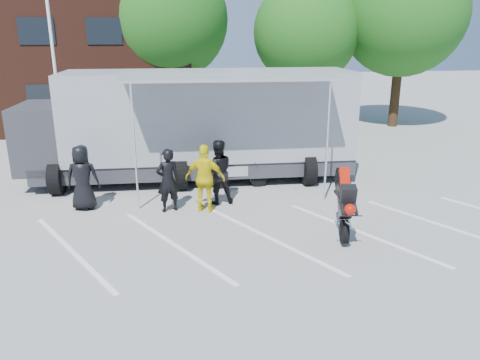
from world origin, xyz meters
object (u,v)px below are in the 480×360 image
object	(u,v)px
transporter_truck	(197,179)
spectator_leather_b	(168,180)
spectator_leather_a	(83,178)
parked_motorcycle	(239,187)
tree_mid	(306,32)
spectator_hivis	(205,178)
tree_right	(403,13)
flagpole	(57,29)
spectator_leather_c	(218,172)
tree_left	(168,20)
stunt_bike_rider	(339,234)

from	to	relation	value
transporter_truck	spectator_leather_b	size ratio (longest dim) A/B	6.34
spectator_leather_a	parked_motorcycle	bearing A→B (deg)	-159.91
tree_mid	spectator_hivis	size ratio (longest dim) A/B	3.90
tree_right	spectator_hivis	bearing A→B (deg)	-134.75
flagpole	spectator_leather_b	xyz separation A→B (m)	(3.94, -6.67, -4.13)
flagpole	tree_right	xyz separation A→B (m)	(16.24, 4.50, 0.82)
tree_right	transporter_truck	size ratio (longest dim) A/B	0.78
spectator_leather_c	spectator_hivis	size ratio (longest dim) A/B	0.99
transporter_truck	spectator_leather_a	world-z (taller)	spectator_leather_a
spectator_hivis	spectator_leather_c	bearing A→B (deg)	-104.29
transporter_truck	spectator_leather_a	size ratio (longest dim) A/B	6.12
flagpole	tree_mid	distance (m)	12.31
tree_left	spectator_leather_c	bearing A→B (deg)	-84.53
flagpole	parked_motorcycle	xyz separation A→B (m)	(6.28, -4.87, -5.05)
transporter_truck	stunt_bike_rider	world-z (taller)	transporter_truck
transporter_truck	tree_left	bearing A→B (deg)	95.65
tree_left	spectator_leather_b	bearing A→B (deg)	-91.36
stunt_bike_rider	spectator_hivis	distance (m)	4.00
spectator_leather_a	spectator_hivis	xyz separation A→B (m)	(3.48, -0.71, 0.03)
tree_left	tree_mid	bearing A→B (deg)	-8.13
tree_mid	spectator_leather_c	distance (m)	13.25
tree_right	stunt_bike_rider	bearing A→B (deg)	-120.71
flagpole	tree_left	size ratio (longest dim) A/B	0.93
transporter_truck	stunt_bike_rider	bearing A→B (deg)	-56.67
parked_motorcycle	spectator_leather_b	world-z (taller)	spectator_leather_b
transporter_truck	flagpole	bearing A→B (deg)	144.95
spectator_leather_b	parked_motorcycle	bearing A→B (deg)	-160.92
tree_mid	stunt_bike_rider	size ratio (longest dim) A/B	3.97
spectator_leather_c	spectator_leather_b	bearing A→B (deg)	11.97
tree_left	tree_right	bearing A→B (deg)	-7.13
flagpole	parked_motorcycle	size ratio (longest dim) A/B	4.25
tree_left	spectator_leather_a	bearing A→B (deg)	-102.67
parked_motorcycle	spectator_leather_a	size ratio (longest dim) A/B	0.99
stunt_bike_rider	spectator_hivis	xyz separation A→B (m)	(-3.23, 2.15, 0.98)
tree_left	spectator_leather_c	world-z (taller)	tree_left
tree_right	spectator_leather_c	xyz separation A→B (m)	(-10.83, -10.71, -4.90)
spectator_hivis	tree_left	bearing A→B (deg)	-67.55
flagpole	tree_left	world-z (taller)	tree_left
tree_mid	flagpole	bearing A→B (deg)	-156.03
flagpole	tree_mid	world-z (taller)	flagpole
transporter_truck	parked_motorcycle	bearing A→B (deg)	-40.21
spectator_leather_b	flagpole	bearing A→B (deg)	-78.07
spectator_leather_a	spectator_hivis	world-z (taller)	spectator_hivis
tree_right	stunt_bike_rider	world-z (taller)	tree_right
transporter_truck	parked_motorcycle	size ratio (longest dim) A/B	6.22
tree_left	spectator_leather_b	distance (m)	13.50
tree_right	spectator_leather_b	distance (m)	17.34
parked_motorcycle	stunt_bike_rider	xyz separation A→B (m)	(1.95, -4.13, 0.00)
parked_motorcycle	stunt_bike_rider	bearing A→B (deg)	-155.80
tree_right	stunt_bike_rider	xyz separation A→B (m)	(-8.01, -13.49, -5.88)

